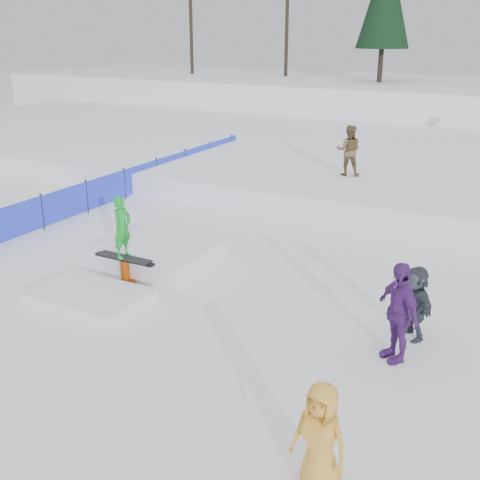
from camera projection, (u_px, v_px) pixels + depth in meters
The scene contains 9 objects.
ground at pixel (173, 314), 12.51m from camera, with size 120.00×120.00×0.00m, color white.
snow_berm at pixel (448, 103), 36.99m from camera, with size 60.00×14.00×2.40m, color white.
snow_midrise at pixel (385, 157), 25.64m from camera, with size 50.00×18.00×0.80m, color white.
safety_fence at pixel (125, 183), 20.70m from camera, with size 0.05×16.00×1.10m.
walker_olive at pixel (349, 150), 20.49m from camera, with size 0.84×0.65×1.72m, color brown.
spectator_purple at pixel (398, 312), 10.54m from camera, with size 1.09×0.45×1.86m, color #542579.
spectator_yellow at pixel (320, 440), 7.48m from camera, with size 0.77×0.50×1.58m, color gold.
spectator_dark at pixel (415, 302), 11.36m from camera, with size 1.35×0.43×1.46m, color #353B43.
jib_rail_feature at pixel (141, 264), 14.33m from camera, with size 2.60×4.40×2.11m.
Camera 1 is at (6.56, -9.26, 5.65)m, focal length 45.00 mm.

